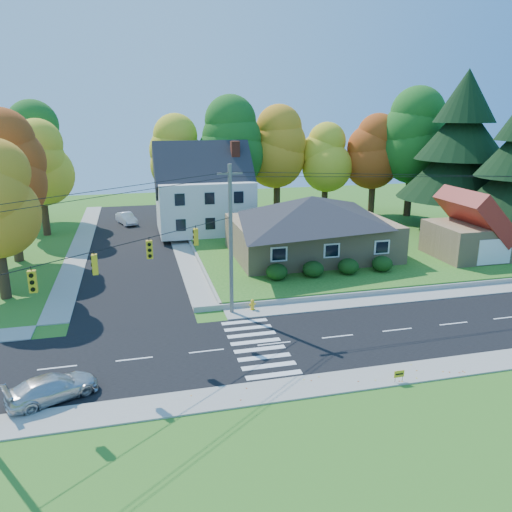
{
  "coord_description": "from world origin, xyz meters",
  "views": [
    {
      "loc": [
        -7.44,
        -25.65,
        13.11
      ],
      "look_at": [
        0.88,
        8.0,
        3.07
      ],
      "focal_mm": 35.0,
      "sensor_mm": 36.0,
      "label": 1
    }
  ],
  "objects_px": {
    "fire_hydrant": "(252,305)",
    "silver_sedan": "(52,388)",
    "white_car": "(126,218)",
    "ranch_house": "(311,225)"
  },
  "relations": [
    {
      "from": "fire_hydrant",
      "to": "silver_sedan",
      "type": "bearing_deg",
      "value": -144.17
    },
    {
      "from": "white_car",
      "to": "ranch_house",
      "type": "bearing_deg",
      "value": -68.09
    },
    {
      "from": "silver_sedan",
      "to": "fire_hydrant",
      "type": "xyz_separation_m",
      "value": [
        11.72,
        8.46,
        -0.24
      ]
    },
    {
      "from": "ranch_house",
      "to": "fire_hydrant",
      "type": "height_order",
      "value": "ranch_house"
    },
    {
      "from": "white_car",
      "to": "fire_hydrant",
      "type": "distance_m",
      "value": 31.39
    },
    {
      "from": "silver_sedan",
      "to": "white_car",
      "type": "bearing_deg",
      "value": -29.07
    },
    {
      "from": "silver_sedan",
      "to": "fire_hydrant",
      "type": "distance_m",
      "value": 14.45
    },
    {
      "from": "ranch_house",
      "to": "silver_sedan",
      "type": "xyz_separation_m",
      "value": [
        -19.76,
        -19.15,
        -2.64
      ]
    },
    {
      "from": "white_car",
      "to": "fire_hydrant",
      "type": "height_order",
      "value": "white_car"
    },
    {
      "from": "fire_hydrant",
      "to": "white_car",
      "type": "bearing_deg",
      "value": 105.57
    }
  ]
}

